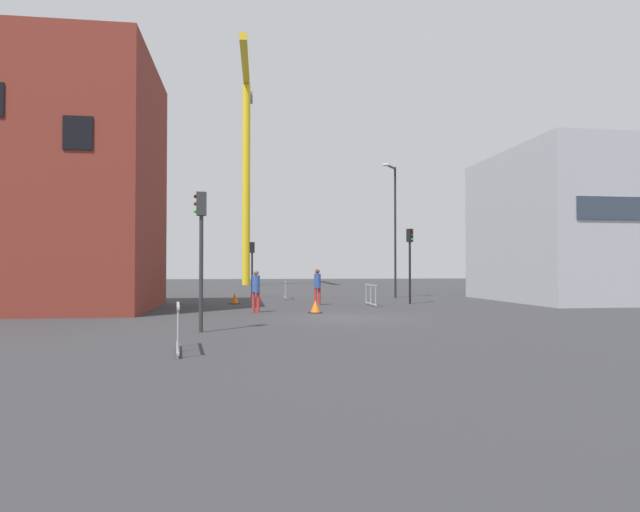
{
  "coord_description": "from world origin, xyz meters",
  "views": [
    {
      "loc": [
        -3.9,
        -20.75,
        1.88
      ],
      "look_at": [
        0.0,
        7.11,
        2.52
      ],
      "focal_mm": 31.17,
      "sensor_mm": 36.0,
      "label": 1
    }
  ],
  "objects_px": {
    "construction_crane": "(246,144)",
    "traffic_light_island": "(201,238)",
    "traffic_light_far": "(410,253)",
    "traffic_cone_by_barrier": "(235,299)",
    "pedestrian_walking": "(256,287)",
    "pedestrian_waiting": "(317,284)",
    "traffic_cone_orange": "(315,307)",
    "traffic_light_verge": "(252,260)",
    "streetlamp_tall": "(394,221)"
  },
  "relations": [
    {
      "from": "traffic_light_verge",
      "to": "traffic_light_island",
      "type": "distance_m",
      "value": 19.67
    },
    {
      "from": "pedestrian_waiting",
      "to": "traffic_cone_orange",
      "type": "distance_m",
      "value": 5.12
    },
    {
      "from": "pedestrian_waiting",
      "to": "traffic_cone_by_barrier",
      "type": "distance_m",
      "value": 4.61
    },
    {
      "from": "traffic_light_far",
      "to": "traffic_cone_orange",
      "type": "distance_m",
      "value": 8.15
    },
    {
      "from": "construction_crane",
      "to": "traffic_light_verge",
      "type": "xyz_separation_m",
      "value": [
        0.23,
        -27.37,
        -13.68
      ]
    },
    {
      "from": "pedestrian_walking",
      "to": "pedestrian_waiting",
      "type": "distance_m",
      "value": 5.47
    },
    {
      "from": "streetlamp_tall",
      "to": "traffic_cone_by_barrier",
      "type": "height_order",
      "value": "streetlamp_tall"
    },
    {
      "from": "streetlamp_tall",
      "to": "traffic_light_far",
      "type": "xyz_separation_m",
      "value": [
        -0.73,
        -5.71,
        -2.2
      ]
    },
    {
      "from": "pedestrian_walking",
      "to": "pedestrian_waiting",
      "type": "xyz_separation_m",
      "value": [
        3.26,
        4.39,
        0.02
      ]
    },
    {
      "from": "streetlamp_tall",
      "to": "pedestrian_walking",
      "type": "bearing_deg",
      "value": -131.06
    },
    {
      "from": "traffic_light_island",
      "to": "pedestrian_waiting",
      "type": "distance_m",
      "value": 12.77
    },
    {
      "from": "traffic_light_far",
      "to": "traffic_light_island",
      "type": "bearing_deg",
      "value": -130.38
    },
    {
      "from": "traffic_light_verge",
      "to": "pedestrian_waiting",
      "type": "bearing_deg",
      "value": -68.08
    },
    {
      "from": "streetlamp_tall",
      "to": "traffic_light_far",
      "type": "distance_m",
      "value": 6.16
    },
    {
      "from": "traffic_light_far",
      "to": "traffic_cone_by_barrier",
      "type": "bearing_deg",
      "value": 171.42
    },
    {
      "from": "pedestrian_walking",
      "to": "traffic_cone_by_barrier",
      "type": "distance_m",
      "value": 6.14
    },
    {
      "from": "streetlamp_tall",
      "to": "traffic_light_island",
      "type": "height_order",
      "value": "streetlamp_tall"
    },
    {
      "from": "traffic_light_far",
      "to": "pedestrian_walking",
      "type": "xyz_separation_m",
      "value": [
        -8.27,
        -4.62,
        -1.61
      ]
    },
    {
      "from": "traffic_light_far",
      "to": "traffic_cone_by_barrier",
      "type": "distance_m",
      "value": 9.65
    },
    {
      "from": "traffic_cone_by_barrier",
      "to": "traffic_light_verge",
      "type": "bearing_deg",
      "value": 80.86
    },
    {
      "from": "streetlamp_tall",
      "to": "traffic_light_verge",
      "type": "relative_size",
      "value": 2.33
    },
    {
      "from": "traffic_light_island",
      "to": "traffic_cone_orange",
      "type": "relative_size",
      "value": 7.48
    },
    {
      "from": "streetlamp_tall",
      "to": "traffic_cone_by_barrier",
      "type": "bearing_deg",
      "value": -156.61
    },
    {
      "from": "traffic_light_island",
      "to": "traffic_cone_by_barrier",
      "type": "relative_size",
      "value": 7.03
    },
    {
      "from": "pedestrian_waiting",
      "to": "traffic_cone_by_barrier",
      "type": "height_order",
      "value": "pedestrian_waiting"
    },
    {
      "from": "traffic_light_verge",
      "to": "traffic_cone_orange",
      "type": "bearing_deg",
      "value": -79.31
    },
    {
      "from": "construction_crane",
      "to": "traffic_light_island",
      "type": "relative_size",
      "value": 5.8
    },
    {
      "from": "pedestrian_walking",
      "to": "traffic_cone_orange",
      "type": "xyz_separation_m",
      "value": [
        2.5,
        -0.6,
        -0.82
      ]
    },
    {
      "from": "traffic_cone_orange",
      "to": "traffic_light_far",
      "type": "bearing_deg",
      "value": 42.11
    },
    {
      "from": "construction_crane",
      "to": "streetlamp_tall",
      "type": "bearing_deg",
      "value": -72.67
    },
    {
      "from": "traffic_light_verge",
      "to": "traffic_light_far",
      "type": "relative_size",
      "value": 0.9
    },
    {
      "from": "traffic_light_far",
      "to": "traffic_cone_orange",
      "type": "bearing_deg",
      "value": -137.89
    },
    {
      "from": "pedestrian_walking",
      "to": "traffic_cone_by_barrier",
      "type": "relative_size",
      "value": 3.09
    },
    {
      "from": "streetlamp_tall",
      "to": "traffic_light_island",
      "type": "distance_m",
      "value": 20.7
    },
    {
      "from": "pedestrian_waiting",
      "to": "traffic_cone_by_barrier",
      "type": "bearing_deg",
      "value": 159.03
    },
    {
      "from": "construction_crane",
      "to": "pedestrian_waiting",
      "type": "height_order",
      "value": "construction_crane"
    },
    {
      "from": "traffic_light_island",
      "to": "construction_crane",
      "type": "bearing_deg",
      "value": 88.04
    },
    {
      "from": "construction_crane",
      "to": "traffic_cone_orange",
      "type": "bearing_deg",
      "value": -86.2
    },
    {
      "from": "traffic_light_far",
      "to": "traffic_cone_by_barrier",
      "type": "relative_size",
      "value": 6.76
    },
    {
      "from": "traffic_light_verge",
      "to": "pedestrian_waiting",
      "type": "relative_size",
      "value": 1.94
    },
    {
      "from": "construction_crane",
      "to": "traffic_cone_by_barrier",
      "type": "bearing_deg",
      "value": -91.34
    },
    {
      "from": "traffic_cone_orange",
      "to": "traffic_cone_by_barrier",
      "type": "relative_size",
      "value": 0.94
    },
    {
      "from": "pedestrian_walking",
      "to": "traffic_cone_by_barrier",
      "type": "height_order",
      "value": "pedestrian_walking"
    },
    {
      "from": "construction_crane",
      "to": "traffic_light_far",
      "type": "bearing_deg",
      "value": -76.47
    },
    {
      "from": "traffic_cone_orange",
      "to": "pedestrian_waiting",
      "type": "bearing_deg",
      "value": 81.3
    },
    {
      "from": "traffic_light_verge",
      "to": "pedestrian_walking",
      "type": "bearing_deg",
      "value": -90.22
    },
    {
      "from": "construction_crane",
      "to": "pedestrian_waiting",
      "type": "bearing_deg",
      "value": -84.43
    },
    {
      "from": "streetlamp_tall",
      "to": "pedestrian_walking",
      "type": "height_order",
      "value": "streetlamp_tall"
    },
    {
      "from": "construction_crane",
      "to": "traffic_light_verge",
      "type": "distance_m",
      "value": 30.6
    },
    {
      "from": "pedestrian_waiting",
      "to": "traffic_cone_by_barrier",
      "type": "relative_size",
      "value": 3.14
    }
  ]
}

